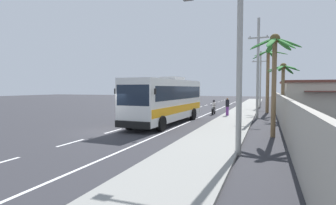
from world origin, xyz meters
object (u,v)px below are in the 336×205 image
motorcycle_beside_bus (214,108)px  palm_third (274,60)px  utility_pole_nearest (238,37)px  utility_pole_far (260,78)px  pedestrian_near_kerb (227,106)px  utility_pole_mid (258,67)px  palm_nearest (283,78)px  palm_second (268,70)px  coach_bus_foreground (167,99)px

motorcycle_beside_bus → palm_third: size_ratio=0.33×
utility_pole_nearest → utility_pole_far: 28.68m
motorcycle_beside_bus → palm_third: bearing=-64.1°
pedestrian_near_kerb → palm_third: (4.03, -9.98, 3.42)m
utility_pole_mid → palm_nearest: size_ratio=1.80×
utility_pole_nearest → palm_third: bearing=72.5°
palm_nearest → palm_third: 10.13m
palm_nearest → palm_second: size_ratio=0.70×
pedestrian_near_kerb → palm_nearest: (5.00, 0.08, 2.73)m
coach_bus_foreground → palm_second: size_ratio=1.47×
coach_bus_foreground → palm_third: palm_third is taller
motorcycle_beside_bus → palm_nearest: (6.72, -1.77, 3.14)m
palm_second → utility_pole_nearest: bearing=-93.4°
pedestrian_near_kerb → utility_pole_mid: 4.71m
motorcycle_beside_bus → utility_pole_nearest: size_ratio=0.21×
coach_bus_foreground → utility_pole_nearest: 10.84m
coach_bus_foreground → palm_nearest: size_ratio=2.09×
utility_pole_mid → utility_pole_far: 14.35m
pedestrian_near_kerb → utility_pole_mid: (2.82, -0.57, 3.73)m
utility_pole_mid → palm_nearest: utility_pole_mid is taller
utility_pole_mid → palm_third: utility_pole_mid is taller
pedestrian_near_kerb → utility_pole_nearest: (2.48, -14.91, 3.93)m
utility_pole_far → palm_nearest: size_ratio=1.57×
motorcycle_beside_bus → pedestrian_near_kerb: (1.71, -1.85, 0.40)m
utility_pole_mid → utility_pole_far: utility_pole_mid is taller
palm_nearest → utility_pole_nearest: bearing=-99.6°
utility_pole_far → coach_bus_foreground: bearing=-107.9°
utility_pole_nearest → utility_pole_mid: utility_pole_nearest is taller
palm_nearest → palm_second: (-1.30, 5.59, 1.09)m
utility_pole_nearest → utility_pole_far: bearing=89.6°
motorcycle_beside_bus → palm_third: palm_third is taller
coach_bus_foreground → utility_pole_far: bearing=72.1°
motorcycle_beside_bus → palm_nearest: bearing=-14.8°
motorcycle_beside_bus → palm_nearest: size_ratio=0.38×
palm_second → palm_third: palm_second is taller
coach_bus_foreground → palm_nearest: bearing=37.2°
utility_pole_mid → motorcycle_beside_bus: bearing=151.9°
pedestrian_near_kerb → motorcycle_beside_bus: bearing=-70.7°
utility_pole_nearest → utility_pole_mid: bearing=88.6°
palm_nearest → utility_pole_mid: bearing=-163.3°
utility_pole_far → palm_second: utility_pole_far is taller
palm_third → coach_bus_foreground: bearing=157.3°
coach_bus_foreground → motorcycle_beside_bus: bearing=75.7°
utility_pole_nearest → utility_pole_far: size_ratio=1.15×
coach_bus_foreground → utility_pole_nearest: size_ratio=1.16×
motorcycle_beside_bus → palm_second: palm_second is taller
coach_bus_foreground → palm_second: palm_second is taller
coach_bus_foreground → pedestrian_near_kerb: size_ratio=6.16×
coach_bus_foreground → utility_pole_nearest: utility_pole_nearest is taller
motorcycle_beside_bus → coach_bus_foreground: bearing=-104.3°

